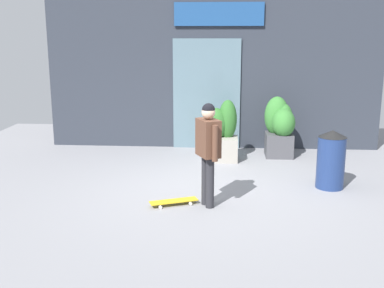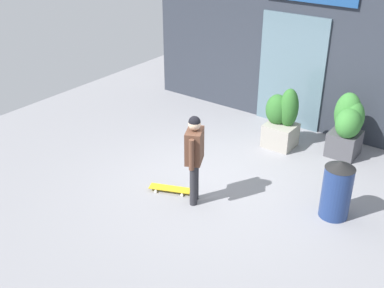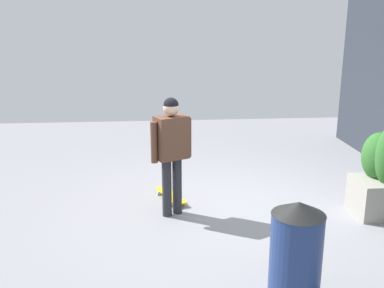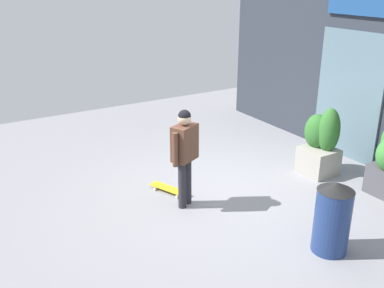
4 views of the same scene
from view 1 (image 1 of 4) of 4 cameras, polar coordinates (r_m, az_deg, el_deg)
The scene contains 7 objects.
ground_plane at distance 8.15m, azimuth 1.79°, elevation -5.90°, with size 12.00×12.00×0.00m, color gray.
building_facade at distance 11.17m, azimuth 2.53°, elevation 8.93°, with size 7.77×0.31×3.69m.
skateboarder at distance 7.26m, azimuth 1.97°, elevation -0.05°, with size 0.42×0.55×1.64m.
skateboard at distance 7.56m, azimuth -2.22°, elevation -6.94°, with size 0.79×0.47×0.08m.
planter_box_left at distance 10.13m, azimuth 3.67°, elevation 1.40°, with size 0.71×0.59×1.30m.
planter_box_right at distance 10.57m, azimuth 10.60°, elevation 2.23°, with size 0.64×0.78×1.32m.
trash_bin at distance 8.61m, azimuth 16.47°, elevation -1.77°, with size 0.49×0.49×1.04m.
Camera 1 is at (0.27, -7.69, 2.66)m, focal length 44.07 mm.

